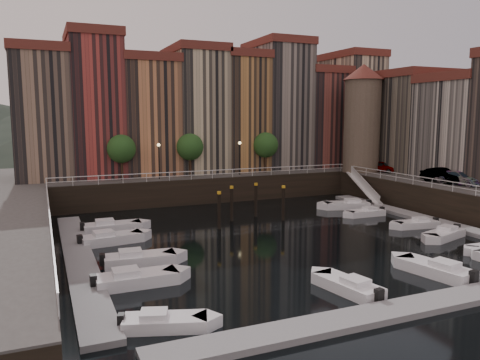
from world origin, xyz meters
name	(u,v)px	position (x,y,z in m)	size (l,w,h in m)	color
ground	(275,235)	(0.00, 0.00, 0.00)	(200.00, 200.00, 0.00)	black
quay_far	(188,180)	(0.00, 26.00, 1.50)	(80.00, 20.00, 3.00)	black
dock_left	(79,258)	(-16.20, -1.00, 0.17)	(2.00, 28.00, 0.35)	gray
dock_right	(426,219)	(16.20, -1.00, 0.17)	(2.00, 28.00, 0.35)	gray
dock_near	(421,305)	(0.00, -17.00, 0.17)	(30.00, 2.00, 0.35)	gray
mountains	(112,124)	(1.72, 110.00, 7.92)	(145.00, 100.00, 18.00)	#2D382D
far_terrace	(216,111)	(3.31, 23.50, 10.95)	(48.70, 10.30, 17.50)	#8D6F59
right_terrace	(468,122)	(26.50, 3.80, 9.56)	(9.30, 24.30, 14.00)	#685E4E
corner_tower	(362,116)	(20.00, 14.50, 10.19)	(5.20, 5.20, 13.80)	#6B5B4C
promenade_trees	(195,147)	(-1.33, 18.20, 6.58)	(21.20, 3.20, 5.20)	black
street_lamps	(201,153)	(-1.00, 17.20, 5.90)	(10.36, 0.36, 4.18)	black
railings	(252,184)	(0.00, 4.88, 3.79)	(36.08, 34.04, 0.52)	white
gangway	(364,186)	(17.10, 10.00, 1.92)	(2.78, 8.32, 3.73)	white
mooring_pilings	(248,205)	(0.02, 5.72, 1.65)	(7.44, 3.91, 3.78)	black
boat_left_0	(163,322)	(-13.28, -13.97, 0.33)	(4.37, 2.74, 0.98)	white
boat_left_1	(135,279)	(-13.45, -7.54, 0.40)	(5.20, 1.92, 1.19)	white
boat_left_2	(138,259)	(-12.49, -3.57, 0.40)	(5.20, 2.27, 1.18)	white
boat_left_3	(111,239)	(-13.50, 2.80, 0.40)	(5.22, 2.40, 1.18)	white
boat_left_4	(111,227)	(-12.89, 6.90, 0.41)	(5.27, 2.02, 1.21)	white
boat_right_1	(445,234)	(12.65, -6.61, 0.36)	(4.77, 2.89, 1.07)	white
boat_right_2	(417,224)	(13.38, -2.68, 0.33)	(4.39, 2.15, 0.99)	white
boat_right_3	(366,213)	(12.33, 3.32, 0.33)	(4.24, 1.66, 0.97)	white
boat_right_4	(348,205)	(12.85, 7.24, 0.40)	(5.31, 3.32, 1.19)	white
boat_near_1	(349,286)	(-2.14, -13.55, 0.36)	(2.48, 4.83, 1.08)	white
boat_near_2	(437,270)	(4.82, -13.39, 0.40)	(2.86, 5.34, 1.20)	white
car_a	(383,167)	(21.98, 12.52, 3.72)	(1.70, 4.22, 1.44)	gray
car_b	(443,176)	(21.42, 2.15, 3.80)	(1.69, 4.84, 1.60)	gray
car_c	(459,179)	(21.83, 0.45, 3.70)	(1.97, 4.85, 1.41)	gray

